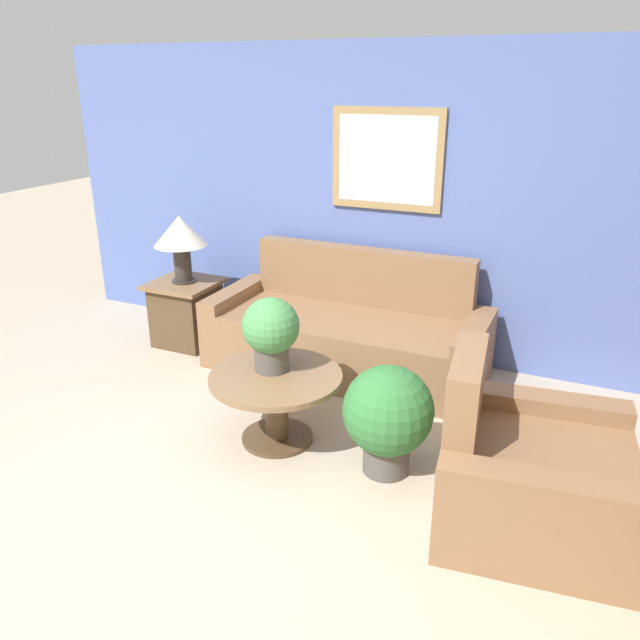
# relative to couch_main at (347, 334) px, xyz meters

# --- Properties ---
(ground_plane) EXTENTS (20.00, 20.00, 0.00)m
(ground_plane) POSITION_rel_couch_main_xyz_m (0.13, -2.22, -0.31)
(ground_plane) COLOR tan
(wall_back) EXTENTS (6.48, 0.09, 2.60)m
(wall_back) POSITION_rel_couch_main_xyz_m (0.13, 0.53, 1.00)
(wall_back) COLOR #5166A8
(wall_back) RESTS_ON ground_plane
(couch_main) EXTENTS (2.29, 0.92, 0.97)m
(couch_main) POSITION_rel_couch_main_xyz_m (0.00, 0.00, 0.00)
(couch_main) COLOR brown
(couch_main) RESTS_ON ground_plane
(armchair) EXTENTS (1.11, 1.13, 0.97)m
(armchair) POSITION_rel_couch_main_xyz_m (1.65, -1.41, -0.01)
(armchair) COLOR brown
(armchair) RESTS_ON ground_plane
(coffee_table) EXTENTS (0.88, 0.88, 0.50)m
(coffee_table) POSITION_rel_couch_main_xyz_m (-0.01, -1.24, 0.05)
(coffee_table) COLOR #4C3823
(coffee_table) RESTS_ON ground_plane
(side_table) EXTENTS (0.58, 0.58, 0.59)m
(side_table) POSITION_rel_couch_main_xyz_m (-1.55, -0.11, -0.01)
(side_table) COLOR #4C3823
(side_table) RESTS_ON ground_plane
(table_lamp) EXTENTS (0.47, 0.47, 0.60)m
(table_lamp) POSITION_rel_couch_main_xyz_m (-1.55, -0.11, 0.71)
(table_lamp) COLOR #2D2823
(table_lamp) RESTS_ON side_table
(potted_plant_on_table) EXTENTS (0.38, 0.38, 0.50)m
(potted_plant_on_table) POSITION_rel_couch_main_xyz_m (-0.06, -1.18, 0.46)
(potted_plant_on_table) COLOR #4C4742
(potted_plant_on_table) RESTS_ON coffee_table
(potted_plant_floor) EXTENTS (0.56, 0.56, 0.71)m
(potted_plant_floor) POSITION_rel_couch_main_xyz_m (0.79, -1.27, 0.09)
(potted_plant_floor) COLOR #4C4742
(potted_plant_floor) RESTS_ON ground_plane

